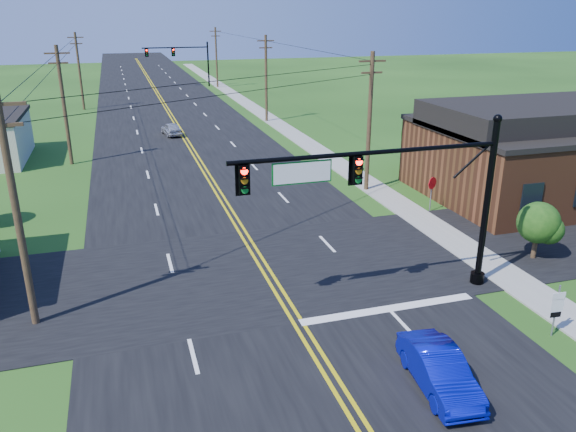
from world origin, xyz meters
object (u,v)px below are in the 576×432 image
object	(u,v)px
signal_mast_far	(180,57)
blue_car	(439,371)
signal_mast_main	(392,190)
stop_sign	(432,187)
route_sign	(557,307)

from	to	relation	value
signal_mast_far	blue_car	world-z (taller)	signal_mast_far
signal_mast_main	stop_sign	world-z (taller)	signal_mast_main
signal_mast_far	route_sign	bearing A→B (deg)	-86.65
signal_mast_main	blue_car	world-z (taller)	signal_mast_main
blue_car	route_sign	bearing A→B (deg)	20.44
blue_car	signal_mast_main	bearing A→B (deg)	85.43
signal_mast_main	route_sign	world-z (taller)	signal_mast_main
signal_mast_far	stop_sign	xyz separation A→B (m)	(7.26, -63.02, -2.99)
stop_sign	blue_car	bearing A→B (deg)	-144.00
blue_car	route_sign	world-z (taller)	route_sign
signal_mast_main	route_sign	bearing A→B (deg)	-44.61
route_sign	stop_sign	bearing A→B (deg)	82.60
blue_car	stop_sign	size ratio (longest dim) A/B	1.83
blue_car	stop_sign	distance (m)	17.23
route_sign	signal_mast_far	bearing A→B (deg)	97.59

